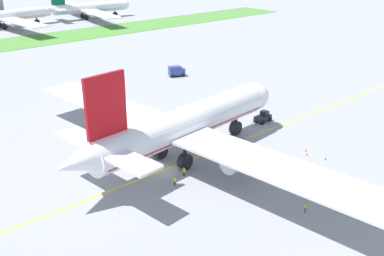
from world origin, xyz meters
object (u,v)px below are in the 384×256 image
(ground_crew_wingwalker_starboard, at_px, (184,171))
(parked_airliner_far_left, at_px, (5,16))
(traffic_cone_starboard_wing, at_px, (307,154))
(airliner_foreground, at_px, (182,125))
(parked_airliner_far_centre, at_px, (88,8))
(traffic_cone_port_wing, at_px, (306,150))
(ground_crew_wingwalker_port, at_px, (175,180))
(service_truck_baggage_loader, at_px, (176,71))
(pushback_tug, at_px, (263,117))
(ground_crew_marshaller_front, at_px, (306,206))
(traffic_cone_near_nose, at_px, (325,158))

(ground_crew_wingwalker_starboard, distance_m, parked_airliner_far_left, 159.07)
(traffic_cone_starboard_wing, relative_size, parked_airliner_far_left, 0.01)
(airliner_foreground, height_order, parked_airliner_far_centre, airliner_foreground)
(traffic_cone_port_wing, bearing_deg, airliner_foreground, 146.84)
(ground_crew_wingwalker_port, relative_size, traffic_cone_port_wing, 2.75)
(airliner_foreground, bearing_deg, ground_crew_wingwalker_port, -136.79)
(airliner_foreground, height_order, service_truck_baggage_loader, airliner_foreground)
(traffic_cone_starboard_wing, bearing_deg, pushback_tug, 67.42)
(parked_airliner_far_left, bearing_deg, traffic_cone_starboard_wing, -92.41)
(ground_crew_wingwalker_port, height_order, traffic_cone_starboard_wing, ground_crew_wingwalker_port)
(airliner_foreground, xyz_separation_m, traffic_cone_starboard_wing, (17.81, -13.64, -6.04))
(service_truck_baggage_loader, bearing_deg, ground_crew_wingwalker_port, -129.27)
(ground_crew_marshaller_front, bearing_deg, ground_crew_wingwalker_starboard, 107.46)
(airliner_foreground, height_order, ground_crew_marshaller_front, airliner_foreground)
(ground_crew_marshaller_front, xyz_separation_m, ground_crew_wingwalker_starboard, (-6.14, 19.52, -0.03))
(pushback_tug, xyz_separation_m, traffic_cone_starboard_wing, (-6.75, -16.23, -0.72))
(pushback_tug, height_order, parked_airliner_far_centre, parked_airliner_far_centre)
(ground_crew_wingwalker_port, xyz_separation_m, service_truck_baggage_loader, (39.71, 48.56, 0.61))
(traffic_cone_starboard_wing, height_order, parked_airliner_far_centre, parked_airliner_far_centre)
(traffic_cone_near_nose, height_order, service_truck_baggage_loader, service_truck_baggage_loader)
(airliner_foreground, height_order, parked_airliner_far_left, airliner_foreground)
(airliner_foreground, xyz_separation_m, traffic_cone_near_nose, (18.82, -16.83, -6.04))
(ground_crew_marshaller_front, relative_size, parked_airliner_far_left, 0.02)
(airliner_foreground, distance_m, pushback_tug, 25.26)
(ground_crew_wingwalker_port, bearing_deg, airliner_foreground, 43.21)
(traffic_cone_starboard_wing, bearing_deg, ground_crew_wingwalker_starboard, 158.77)
(ground_crew_wingwalker_starboard, distance_m, traffic_cone_port_wing, 24.23)
(traffic_cone_near_nose, height_order, traffic_cone_starboard_wing, same)
(ground_crew_wingwalker_starboard, distance_m, service_truck_baggage_loader, 59.65)
(airliner_foreground, bearing_deg, ground_crew_marshaller_front, -85.00)
(traffic_cone_port_wing, relative_size, parked_airliner_far_centre, 0.01)
(pushback_tug, distance_m, service_truck_baggage_loader, 40.15)
(ground_crew_wingwalker_starboard, bearing_deg, parked_airliner_far_centre, 66.16)
(parked_airliner_far_left, bearing_deg, parked_airliner_far_centre, -0.49)
(parked_airliner_far_centre, bearing_deg, pushback_tug, -105.25)
(parked_airliner_far_left, height_order, parked_airliner_far_centre, parked_airliner_far_left)
(ground_crew_wingwalker_starboard, bearing_deg, traffic_cone_near_nose, -27.09)
(airliner_foreground, xyz_separation_m, pushback_tug, (24.56, 2.59, -5.32))
(ground_crew_wingwalker_port, height_order, traffic_cone_port_wing, ground_crew_wingwalker_port)
(traffic_cone_near_nose, height_order, parked_airliner_far_centre, parked_airliner_far_centre)
(airliner_foreground, xyz_separation_m, traffic_cone_port_wing, (19.11, -12.49, -6.04))
(ground_crew_marshaller_front, distance_m, traffic_cone_starboard_wing, 19.18)
(ground_crew_marshaller_front, bearing_deg, pushback_tug, 50.62)
(ground_crew_wingwalker_port, relative_size, service_truck_baggage_loader, 0.32)
(traffic_cone_starboard_wing, xyz_separation_m, parked_airliner_far_centre, (47.17, 164.52, 4.92))
(traffic_cone_near_nose, bearing_deg, traffic_cone_starboard_wing, 107.45)
(ground_crew_marshaller_front, bearing_deg, traffic_cone_near_nose, 25.27)
(ground_crew_wingwalker_starboard, bearing_deg, traffic_cone_starboard_wing, -21.23)
(traffic_cone_near_nose, distance_m, traffic_cone_port_wing, 4.36)
(pushback_tug, relative_size, ground_crew_wingwalker_starboard, 3.46)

